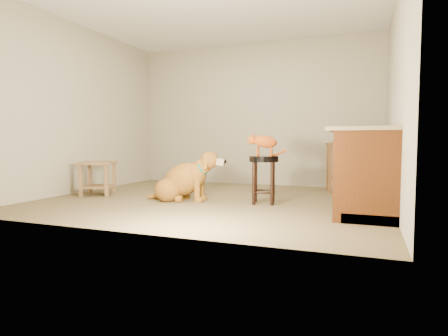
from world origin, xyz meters
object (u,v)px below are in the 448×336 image
at_px(wood_stool, 340,166).
at_px(golden_retriever, 184,181).
at_px(padded_stool, 264,170).
at_px(tabby_kitten, 263,142).
at_px(side_table, 98,173).

relative_size(wood_stool, golden_retriever, 0.70).
relative_size(padded_stool, tabby_kitten, 1.25).
relative_size(padded_stool, golden_retriever, 0.55).
bearing_deg(wood_stool, golden_retriever, -138.61).
relative_size(padded_stool, wood_stool, 0.78).
relative_size(side_table, tabby_kitten, 1.27).
relative_size(wood_stool, tabby_kitten, 1.60).
distance_m(side_table, golden_retriever, 1.44).
distance_m(wood_stool, side_table, 3.74).
height_order(padded_stool, golden_retriever, golden_retriever).
height_order(golden_retriever, tabby_kitten, tabby_kitten).
height_order(padded_stool, tabby_kitten, tabby_kitten).
xyz_separation_m(wood_stool, golden_retriever, (-1.91, -1.69, -0.14)).
height_order(side_table, tabby_kitten, tabby_kitten).
bearing_deg(padded_stool, tabby_kitten, -175.28).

